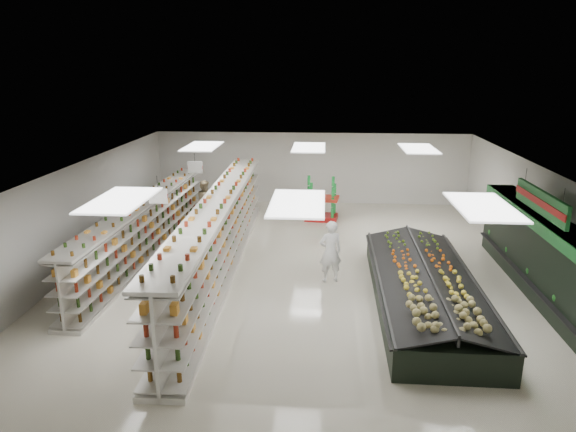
# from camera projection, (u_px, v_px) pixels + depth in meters

# --- Properties ---
(floor) EXTENTS (16.00, 16.00, 0.00)m
(floor) POSITION_uv_depth(u_px,v_px,m) (304.00, 268.00, 16.00)
(floor) COLOR beige
(floor) RESTS_ON ground
(ceiling) EXTENTS (14.00, 16.00, 0.02)m
(ceiling) POSITION_uv_depth(u_px,v_px,m) (305.00, 167.00, 15.10)
(ceiling) COLOR white
(ceiling) RESTS_ON wall_back
(wall_back) EXTENTS (14.00, 0.02, 3.20)m
(wall_back) POSITION_uv_depth(u_px,v_px,m) (311.00, 168.00, 23.21)
(wall_back) COLOR silver
(wall_back) RESTS_ON floor
(wall_front) EXTENTS (14.00, 0.02, 3.20)m
(wall_front) POSITION_uv_depth(u_px,v_px,m) (283.00, 368.00, 7.90)
(wall_front) COLOR silver
(wall_front) RESTS_ON floor
(wall_left) EXTENTS (0.02, 16.00, 3.20)m
(wall_left) POSITION_uv_depth(u_px,v_px,m) (81.00, 214.00, 16.03)
(wall_left) COLOR silver
(wall_left) RESTS_ON floor
(wall_right) EXTENTS (0.02, 16.00, 3.20)m
(wall_right) POSITION_uv_depth(u_px,v_px,m) (542.00, 224.00, 15.08)
(wall_right) COLOR silver
(wall_right) RESTS_ON floor
(produce_wall_case) EXTENTS (0.93, 8.00, 2.20)m
(produce_wall_case) POSITION_uv_depth(u_px,v_px,m) (544.00, 253.00, 13.78)
(produce_wall_case) COLOR black
(produce_wall_case) RESTS_ON floor
(aisle_sign_near) EXTENTS (0.52, 0.06, 0.75)m
(aisle_sign_near) POSITION_uv_depth(u_px,v_px,m) (158.00, 196.00, 13.57)
(aisle_sign_near) COLOR white
(aisle_sign_near) RESTS_ON ceiling
(aisle_sign_far) EXTENTS (0.52, 0.06, 0.75)m
(aisle_sign_far) POSITION_uv_depth(u_px,v_px,m) (195.00, 167.00, 17.40)
(aisle_sign_far) COLOR white
(aisle_sign_far) RESTS_ON ceiling
(hortifruti_banner) EXTENTS (0.12, 3.20, 0.95)m
(hortifruti_banner) POSITION_uv_depth(u_px,v_px,m) (541.00, 202.00, 13.40)
(hortifruti_banner) COLOR #1B6729
(hortifruti_banner) RESTS_ON ceiling
(gondola_left) EXTENTS (1.11, 10.75, 1.86)m
(gondola_left) POSITION_uv_depth(u_px,v_px,m) (145.00, 230.00, 16.88)
(gondola_left) COLOR silver
(gondola_left) RESTS_ON floor
(gondola_center) EXTENTS (1.25, 13.20, 2.28)m
(gondola_center) POSITION_uv_depth(u_px,v_px,m) (220.00, 238.00, 15.56)
(gondola_center) COLOR silver
(gondola_center) RESTS_ON floor
(produce_island) EXTENTS (2.70, 7.28, 1.08)m
(produce_island) POSITION_uv_depth(u_px,v_px,m) (425.00, 287.00, 13.43)
(produce_island) COLOR black
(produce_island) RESTS_ON floor
(soda_endcap) EXTENTS (1.45, 1.08, 1.72)m
(soda_endcap) POSITION_uv_depth(u_px,v_px,m) (322.00, 200.00, 20.77)
(soda_endcap) COLOR #AB1413
(soda_endcap) RESTS_ON floor
(shopper_main) EXTENTS (0.78, 0.63, 1.85)m
(shopper_main) POSITION_uv_depth(u_px,v_px,m) (330.00, 252.00, 14.76)
(shopper_main) COLOR silver
(shopper_main) RESTS_ON floor
(shopper_background) EXTENTS (0.61, 0.88, 1.69)m
(shopper_background) POSITION_uv_depth(u_px,v_px,m) (206.00, 201.00, 20.55)
(shopper_background) COLOR #95895C
(shopper_background) RESTS_ON floor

